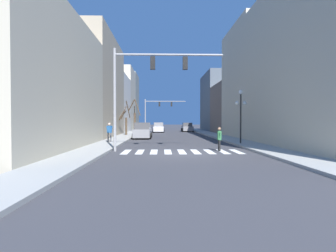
# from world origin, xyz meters

# --- Properties ---
(ground_plane) EXTENTS (240.00, 240.00, 0.00)m
(ground_plane) POSITION_xyz_m (0.00, 0.00, 0.00)
(ground_plane) COLOR #38383D
(sidewalk_left) EXTENTS (2.33, 90.00, 0.15)m
(sidewalk_left) POSITION_xyz_m (-5.79, 0.00, 0.07)
(sidewalk_left) COLOR #9E9E99
(sidewalk_left) RESTS_ON ground_plane
(sidewalk_right) EXTENTS (2.33, 90.00, 0.15)m
(sidewalk_right) POSITION_xyz_m (5.79, 0.00, 0.07)
(sidewalk_right) COLOR #9E9E99
(sidewalk_right) RESTS_ON ground_plane
(building_row_left) EXTENTS (6.00, 56.31, 12.85)m
(building_row_left) POSITION_xyz_m (-9.96, 23.68, 5.63)
(building_row_left) COLOR #BCB299
(building_row_left) RESTS_ON ground_plane
(building_row_right) EXTENTS (6.00, 45.74, 13.04)m
(building_row_right) POSITION_xyz_m (9.96, 15.70, 5.82)
(building_row_right) COLOR #BCB299
(building_row_right) RESTS_ON ground_plane
(crosswalk_stripes) EXTENTS (7.65, 2.60, 0.01)m
(crosswalk_stripes) POSITION_xyz_m (-0.00, 0.96, 0.00)
(crosswalk_stripes) COLOR white
(crosswalk_stripes) RESTS_ON ground_plane
(traffic_signal_near) EXTENTS (7.21, 0.28, 6.75)m
(traffic_signal_near) POSITION_xyz_m (-2.35, 1.30, 4.91)
(traffic_signal_near) COLOR gray
(traffic_signal_near) RESTS_ON ground_plane
(traffic_signal_far) EXTENTS (7.75, 0.28, 6.09)m
(traffic_signal_far) POSITION_xyz_m (-2.06, 33.78, 4.48)
(traffic_signal_far) COLOR gray
(traffic_signal_far) RESTS_ON ground_plane
(street_lamp_right_corner) EXTENTS (0.95, 0.36, 4.42)m
(street_lamp_right_corner) POSITION_xyz_m (5.27, 5.60, 3.27)
(street_lamp_right_corner) COLOR black
(street_lamp_right_corner) RESTS_ON sidewalk_right
(car_parked_left_mid) EXTENTS (2.07, 4.77, 1.81)m
(car_parked_left_mid) POSITION_xyz_m (-3.47, 13.97, 0.84)
(car_parked_left_mid) COLOR gray
(car_parked_left_mid) RESTS_ON ground_plane
(car_driving_away_lane) EXTENTS (2.06, 4.63, 1.65)m
(car_driving_away_lane) POSITION_xyz_m (3.47, 32.49, 0.77)
(car_driving_away_lane) COLOR gray
(car_driving_away_lane) RESTS_ON ground_plane
(car_driving_toward_lane) EXTENTS (1.97, 4.77, 1.71)m
(car_driving_toward_lane) POSITION_xyz_m (-1.81, 30.05, 0.80)
(car_driving_toward_lane) COLOR silver
(car_driving_toward_lane) RESTS_ON ground_plane
(pedestrian_on_right_sidewalk) EXTENTS (0.68, 0.41, 1.68)m
(pedestrian_on_right_sidewalk) POSITION_xyz_m (-5.90, 7.23, 1.14)
(pedestrian_on_right_sidewalk) COLOR #4C4C51
(pedestrian_on_right_sidewalk) RESTS_ON sidewalk_left
(pedestrian_on_left_sidewalk) EXTENTS (0.21, 0.68, 1.58)m
(pedestrian_on_left_sidewalk) POSITION_xyz_m (2.53, 1.29, 0.93)
(pedestrian_on_left_sidewalk) COLOR black
(pedestrian_on_left_sidewalk) RESTS_ON ground_plane
(street_tree_right_mid) EXTENTS (1.54, 2.12, 4.52)m
(street_tree_right_mid) POSITION_xyz_m (-6.04, 18.65, 2.05)
(street_tree_right_mid) COLOR #473828
(street_tree_right_mid) RESTS_ON sidewalk_left
(street_tree_left_mid) EXTENTS (2.73, 2.00, 5.54)m
(street_tree_left_mid) POSITION_xyz_m (-5.92, 28.67, 2.60)
(street_tree_left_mid) COLOR #473828
(street_tree_left_mid) RESTS_ON sidewalk_left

